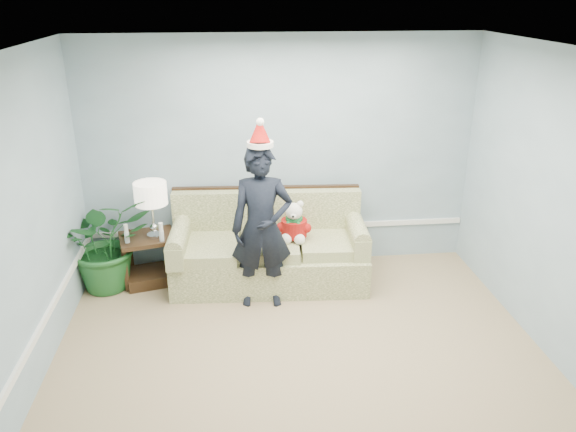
# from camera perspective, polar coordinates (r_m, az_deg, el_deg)

# --- Properties ---
(room_shell) EXTENTS (4.54, 5.04, 2.74)m
(room_shell) POSITION_cam_1_polar(r_m,az_deg,el_deg) (4.15, 2.40, -3.29)
(room_shell) COLOR tan
(room_shell) RESTS_ON ground
(wainscot_trim) EXTENTS (4.49, 4.99, 0.06)m
(wainscot_trim) POSITION_cam_1_polar(r_m,az_deg,el_deg) (5.60, -11.64, -6.95)
(wainscot_trim) COLOR white
(wainscot_trim) RESTS_ON room_shell
(sofa) EXTENTS (2.21, 1.05, 1.01)m
(sofa) POSITION_cam_1_polar(r_m,az_deg,el_deg) (6.40, -1.94, -3.54)
(sofa) COLOR #4A5829
(sofa) RESTS_ON room_shell
(side_table) EXTENTS (0.69, 0.63, 0.57)m
(side_table) POSITION_cam_1_polar(r_m,az_deg,el_deg) (6.58, -13.84, -4.76)
(side_table) COLOR #3B2715
(side_table) RESTS_ON room_shell
(table_lamp) EXTENTS (0.35, 0.35, 0.63)m
(table_lamp) POSITION_cam_1_polar(r_m,az_deg,el_deg) (6.22, -13.77, 2.00)
(table_lamp) COLOR silver
(table_lamp) RESTS_ON side_table
(candle_pair) EXTENTS (0.42, 0.05, 0.21)m
(candle_pair) POSITION_cam_1_polar(r_m,az_deg,el_deg) (6.26, -14.42, -1.73)
(candle_pair) COLOR silver
(candle_pair) RESTS_ON side_table
(houseplant) EXTENTS (1.23, 1.17, 1.08)m
(houseplant) POSITION_cam_1_polar(r_m,az_deg,el_deg) (6.48, -18.01, -2.57)
(houseplant) COLOR #1C5A25
(houseplant) RESTS_ON room_shell
(man) EXTENTS (0.64, 0.43, 1.72)m
(man) POSITION_cam_1_polar(r_m,az_deg,el_deg) (5.72, -2.68, -1.22)
(man) COLOR black
(man) RESTS_ON room_shell
(santa_hat) EXTENTS (0.28, 0.31, 0.30)m
(santa_hat) POSITION_cam_1_polar(r_m,az_deg,el_deg) (5.42, -2.88, 8.41)
(santa_hat) COLOR white
(santa_hat) RESTS_ON man
(teddy_bear) EXTENTS (0.34, 0.35, 0.47)m
(teddy_bear) POSITION_cam_1_polar(r_m,az_deg,el_deg) (6.19, 0.63, -0.98)
(teddy_bear) COLOR white
(teddy_bear) RESTS_ON sofa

